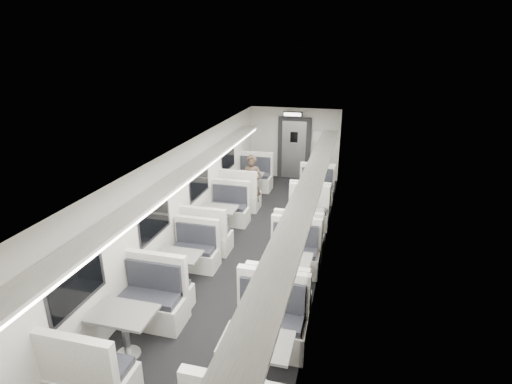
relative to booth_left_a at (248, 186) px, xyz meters
The scene contains 19 objects.
room 3.90m from the booth_left_a, 74.79° to the right, with size 3.24×12.24×2.64m.
booth_left_a is the anchor object (origin of this frame).
booth_left_b 2.56m from the booth_left_a, 90.00° to the right, with size 1.02×2.07×1.11m.
booth_left_c 4.77m from the booth_left_a, 90.00° to the right, with size 0.96×1.94×1.04m.
booth_left_d 6.66m from the booth_left_a, 90.00° to the right, with size 1.08×2.20×1.18m.
booth_right_a 2.05m from the booth_left_a, 13.23° to the right, with size 1.02×2.06×1.10m.
booth_right_b 3.02m from the booth_left_a, 48.54° to the right, with size 1.04×2.10×1.13m.
booth_right_c 4.90m from the booth_left_a, 65.92° to the right, with size 1.03×2.09×1.12m.
booth_right_d 7.07m from the booth_left_a, 73.57° to the right, with size 1.12×2.26×1.21m.
passenger 1.04m from the booth_left_a, 67.87° to the right, with size 0.58×0.38×1.59m, color black.
window_a 1.11m from the booth_left_a, 150.32° to the right, with size 0.02×1.18×0.84m, color black.
window_b 2.70m from the booth_left_a, 101.14° to the right, with size 0.02×1.18×0.84m, color black.
window_c 4.80m from the booth_left_a, 95.96° to the right, with size 0.02×1.18×0.84m, color black.
window_d 6.96m from the booth_left_a, 94.06° to the right, with size 0.02×1.18×0.84m, color black.
luggage_rack_left 4.27m from the booth_left_a, 93.51° to the right, with size 0.46×10.40×0.09m.
luggage_rack_right 4.81m from the booth_left_a, 60.57° to the right, with size 0.46×10.40×0.09m.
vestibule_door 2.55m from the booth_left_a, 66.08° to the left, with size 1.10×0.13×2.10m.
exit_sign 2.77m from the booth_left_a, 60.48° to the left, with size 0.62×0.12×0.16m.
wall_notice 3.05m from the booth_left_a, 52.02° to the left, with size 0.32×0.02×0.40m, color silver.
Camera 1 is at (2.02, -7.09, 4.36)m, focal length 28.00 mm.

